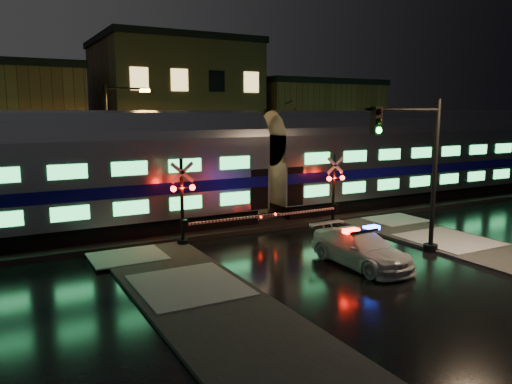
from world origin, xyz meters
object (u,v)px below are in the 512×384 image
at_px(traffic_light, 418,174).
at_px(crossing_signal_right, 329,198).
at_px(streetlight, 112,144).
at_px(crossing_signal_left, 190,210).
at_px(police_car, 361,248).

bearing_deg(traffic_light, crossing_signal_right, 79.22).
bearing_deg(crossing_signal_right, streetlight, 145.39).
bearing_deg(crossing_signal_left, traffic_light, -37.49).
height_order(crossing_signal_right, crossing_signal_left, crossing_signal_left).
xyz_separation_m(traffic_light, streetlight, (-9.76, 12.73, 0.82)).
xyz_separation_m(police_car, crossing_signal_right, (2.93, 6.07, 0.89)).
xyz_separation_m(crossing_signal_left, streetlight, (-1.90, 6.70, 2.69)).
height_order(crossing_signal_right, streetlight, streetlight).
distance_m(crossing_signal_right, crossing_signal_left, 7.81).
relative_size(police_car, streetlight, 0.64).
distance_m(police_car, traffic_light, 4.10).
distance_m(crossing_signal_right, streetlight, 12.11).
relative_size(traffic_light, streetlight, 0.88).
relative_size(crossing_signal_left, streetlight, 0.75).
relative_size(police_car, crossing_signal_left, 0.86).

